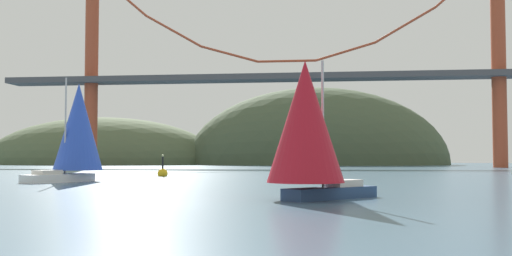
{
  "coord_description": "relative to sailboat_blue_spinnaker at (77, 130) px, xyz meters",
  "views": [
    {
      "loc": [
        8.21,
        -25.88,
        2.16
      ],
      "look_at": [
        0.0,
        42.18,
        5.48
      ],
      "focal_mm": 41.49,
      "sensor_mm": 36.0,
      "label": 1
    }
  ],
  "objects": [
    {
      "name": "channel_buoy",
      "position": [
        3.64,
        14.11,
        -4.12
      ],
      "size": [
        1.1,
        1.1,
        2.64
      ],
      "color": "gold",
      "rests_on": "ground_plane"
    },
    {
      "name": "headland_left",
      "position": [
        -41.7,
        112.01,
        -4.49
      ],
      "size": [
        68.2,
        44.0,
        26.46
      ],
      "primitive_type": "ellipsoid",
      "color": "#4C5B3D",
      "rests_on": "ground_plane"
    },
    {
      "name": "sailboat_crimson_sail",
      "position": [
        20.52,
        -19.54,
        -0.78
      ],
      "size": [
        6.41,
        6.69,
        7.07
      ],
      "color": "navy",
      "rests_on": "ground_plane"
    },
    {
      "name": "ground_plane",
      "position": [
        13.3,
        -22.99,
        -4.49
      ],
      "size": [
        360.0,
        360.0,
        0.0
      ],
      "primitive_type": "plane",
      "color": "#426075"
    },
    {
      "name": "headland_center",
      "position": [
        18.3,
        112.01,
        -4.49
      ],
      "size": [
        70.8,
        44.0,
        41.66
      ],
      "primitive_type": "ellipsoid",
      "color": "#425138",
      "rests_on": "ground_plane"
    },
    {
      "name": "sailboat_blue_spinnaker",
      "position": [
        0.0,
        0.0,
        0.0
      ],
      "size": [
        5.88,
        7.85,
        8.87
      ],
      "color": "white",
      "rests_on": "ground_plane"
    },
    {
      "name": "suspension_bridge",
      "position": [
        13.3,
        72.01,
        15.31
      ],
      "size": [
        119.95,
        6.0,
        42.67
      ],
      "color": "#A34228",
      "rests_on": "ground_plane"
    }
  ]
}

